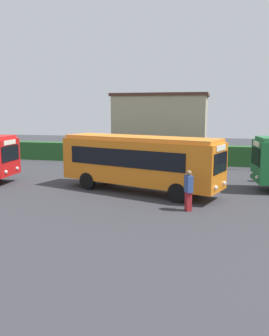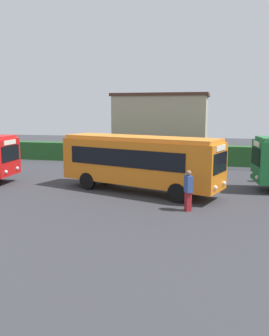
# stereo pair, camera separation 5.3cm
# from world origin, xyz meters

# --- Properties ---
(ground_plane) EXTENTS (79.64, 79.64, 0.00)m
(ground_plane) POSITION_xyz_m (0.00, 0.00, 0.00)
(ground_plane) COLOR #38383D
(bus_orange) EXTENTS (9.56, 5.19, 3.14)m
(bus_orange) POSITION_xyz_m (-1.15, -1.95, 1.81)
(bus_orange) COLOR orange
(bus_orange) RESTS_ON ground_plane
(person_right) EXTENTS (0.45, 0.52, 1.90)m
(person_right) POSITION_xyz_m (1.88, -5.24, 1.01)
(person_right) COLOR maroon
(person_right) RESTS_ON ground_plane
(person_far) EXTENTS (0.28, 0.51, 1.67)m
(person_far) POSITION_xyz_m (6.22, 2.74, 0.87)
(person_far) COLOR maroon
(person_far) RESTS_ON ground_plane
(hedge_row) EXTENTS (51.82, 1.29, 1.64)m
(hedge_row) POSITION_xyz_m (0.00, 9.31, 0.82)
(hedge_row) COLOR #265927
(hedge_row) RESTS_ON ground_plane
(depot_building) EXTENTS (9.51, 5.42, 6.25)m
(depot_building) POSITION_xyz_m (-2.72, 15.30, 3.13)
(depot_building) COLOR tan
(depot_building) RESTS_ON ground_plane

